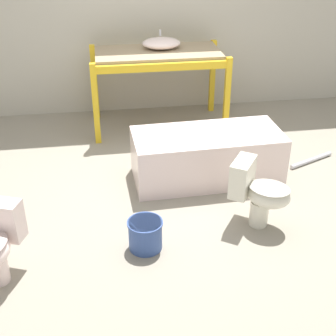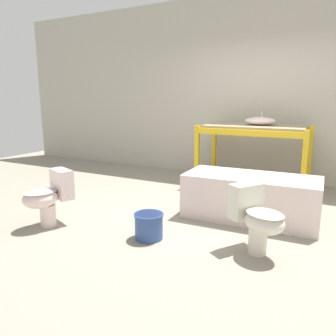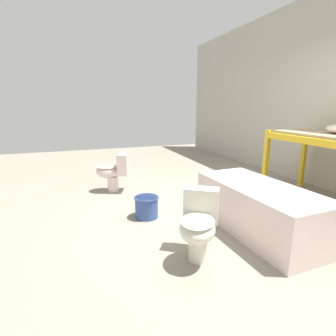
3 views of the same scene
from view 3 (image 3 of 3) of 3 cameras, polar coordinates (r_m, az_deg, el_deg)
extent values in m
plane|color=gray|center=(3.56, 15.34, -9.94)|extent=(12.00, 12.00, 0.00)
cube|color=gold|center=(4.55, 20.53, 1.46)|extent=(0.07, 0.07, 1.01)
cube|color=gold|center=(5.10, 27.38, 2.03)|extent=(0.07, 0.07, 1.01)
cube|color=gold|center=(3.92, 28.71, 5.11)|extent=(1.62, 0.06, 0.09)
cube|color=#998466|center=(4.22, 32.42, 6.02)|extent=(1.55, 0.73, 0.04)
cube|color=silver|center=(3.13, 19.06, -8.28)|extent=(1.58, 0.74, 0.53)
cube|color=beige|center=(3.07, 19.29, -5.60)|extent=(1.50, 0.66, 0.23)
cylinder|color=silver|center=(4.41, -11.89, -3.41)|extent=(0.17, 0.17, 0.25)
ellipsoid|color=silver|center=(4.37, -12.90, -0.68)|extent=(0.43, 0.48, 0.22)
ellipsoid|color=#BBA7A3|center=(4.35, -12.96, 0.29)|extent=(0.41, 0.46, 0.03)
cube|color=silver|center=(4.29, -9.68, 0.92)|extent=(0.36, 0.26, 0.33)
cylinder|color=silver|center=(2.51, 6.49, -16.79)|extent=(0.17, 0.17, 0.25)
ellipsoid|color=silver|center=(2.34, 6.41, -13.06)|extent=(0.50, 0.48, 0.22)
ellipsoid|color=#B3AF9F|center=(2.31, 6.46, -11.38)|extent=(0.48, 0.46, 0.03)
cube|color=silver|center=(2.53, 7.25, -7.97)|extent=(0.31, 0.35, 0.33)
cylinder|color=#334C8C|center=(3.35, -4.69, -8.47)|extent=(0.29, 0.29, 0.27)
cylinder|color=#334C8C|center=(3.30, -4.73, -6.42)|extent=(0.31, 0.31, 0.02)
camera|label=1|loc=(4.23, -60.48, 24.13)|focal=50.00mm
camera|label=2|loc=(2.33, -75.73, 4.36)|focal=35.00mm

